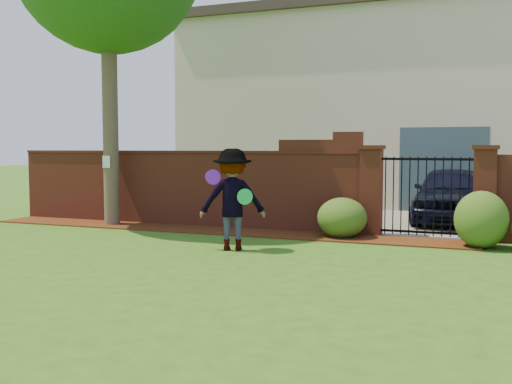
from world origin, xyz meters
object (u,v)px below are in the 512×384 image
at_px(car, 450,195).
at_px(man, 232,200).
at_px(frisbee_purple, 213,177).
at_px(frisbee_green, 245,197).

bearing_deg(car, man, -122.12).
xyz_separation_m(man, frisbee_purple, (-0.22, -0.33, 0.41)).
height_order(car, frisbee_purple, frisbee_purple).
xyz_separation_m(car, frisbee_purple, (-3.63, -5.70, 0.63)).
distance_m(car, frisbee_green, 6.34).
bearing_deg(frisbee_green, frisbee_purple, -160.17).
relative_size(car, man, 2.23).
xyz_separation_m(man, frisbee_green, (0.30, -0.14, 0.07)).
relative_size(car, frisbee_purple, 15.04).
height_order(man, frisbee_green, man).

